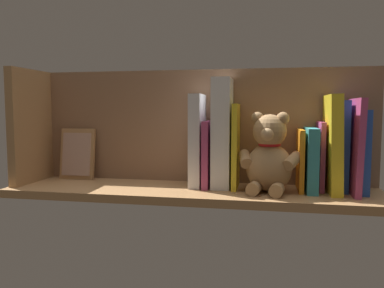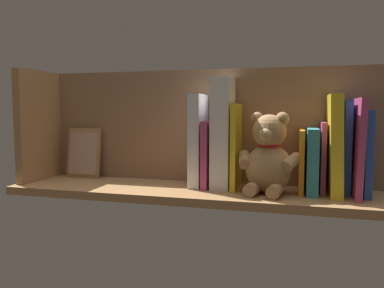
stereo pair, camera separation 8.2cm
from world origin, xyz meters
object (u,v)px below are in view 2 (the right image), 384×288
Objects in this scene: teddy_bear at (269,158)px; dictionary_thick_white at (223,133)px; book_0 at (366,153)px; picture_frame_leaning at (84,153)px.

teddy_bear is 0.70× the size of dictionary_thick_white.
dictionary_thick_white reaches higher than book_0.
book_0 is at bearing 179.59° from dictionary_thick_white.
teddy_bear is 14.64cm from dictionary_thick_white.
teddy_bear reaches higher than picture_frame_leaning.
book_0 is at bearing 177.21° from picture_frame_leaning.
book_0 is 81.66cm from picture_frame_leaning.
book_0 is 36.44cm from dictionary_thick_white.
teddy_bear is 58.63cm from picture_frame_leaning.
dictionary_thick_white is (36.18, -0.26, 4.29)cm from book_0.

